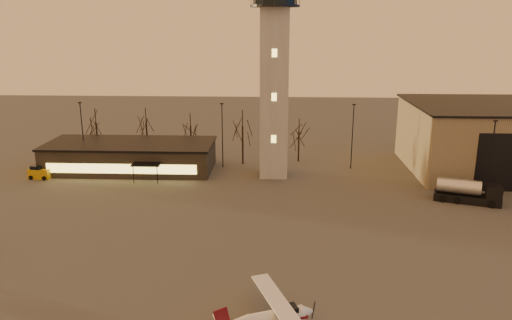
# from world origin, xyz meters

# --- Properties ---
(ground) EXTENTS (220.00, 220.00, 0.00)m
(ground) POSITION_xyz_m (0.00, 0.00, 0.00)
(ground) COLOR #403D3B
(ground) RESTS_ON ground
(control_tower) EXTENTS (6.80, 6.80, 32.60)m
(control_tower) POSITION_xyz_m (0.00, 30.00, 16.33)
(control_tower) COLOR #9A9892
(control_tower) RESTS_ON ground
(hangar) EXTENTS (30.60, 20.60, 10.30)m
(hangar) POSITION_xyz_m (36.00, 33.98, 5.15)
(hangar) COLOR #948061
(hangar) RESTS_ON ground
(terminal) EXTENTS (25.40, 12.20, 4.30)m
(terminal) POSITION_xyz_m (-21.99, 31.98, 2.16)
(terminal) COLOR black
(terminal) RESTS_ON ground
(light_poles) EXTENTS (58.50, 12.25, 10.14)m
(light_poles) POSITION_xyz_m (0.50, 31.00, 5.41)
(light_poles) COLOR black
(light_poles) RESTS_ON ground
(tree_row) EXTENTS (37.20, 9.20, 8.80)m
(tree_row) POSITION_xyz_m (-13.70, 39.16, 5.94)
(tree_row) COLOR black
(tree_row) RESTS_ON ground
(cessna_front) EXTENTS (8.24, 10.01, 2.83)m
(cessna_front) POSITION_xyz_m (0.70, -8.87, 0.97)
(cessna_front) COLOR white
(cessna_front) RESTS_ON ground
(fuel_truck) EXTENTS (8.24, 4.66, 2.94)m
(fuel_truck) POSITION_xyz_m (24.62, 19.60, 1.16)
(fuel_truck) COLOR black
(fuel_truck) RESTS_ON ground
(service_cart) EXTENTS (3.22, 2.21, 1.95)m
(service_cart) POSITION_xyz_m (-34.06, 27.01, 0.74)
(service_cart) COLOR #C18D0B
(service_cart) RESTS_ON ground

